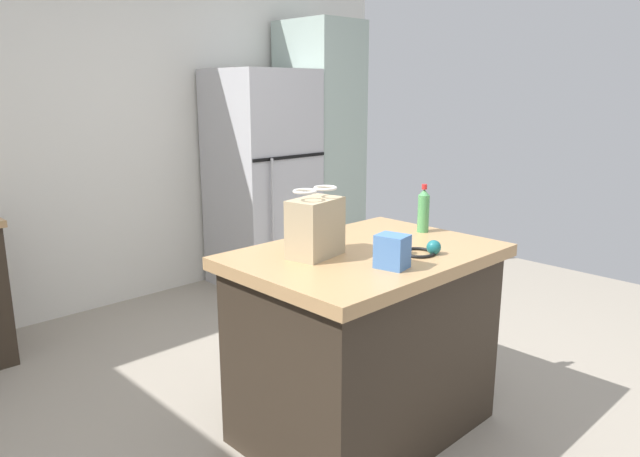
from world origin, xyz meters
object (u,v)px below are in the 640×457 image
(bottle, at_px, (423,211))
(ear_defenders, at_px, (418,249))
(tall_cabinet, at_px, (320,149))
(kitchen_island, at_px, (365,341))
(refrigerator, at_px, (262,179))
(shopping_bag, at_px, (315,227))
(small_box, at_px, (392,251))

(bottle, height_order, ear_defenders, bottle)
(tall_cabinet, distance_m, ear_defenders, 2.80)
(ear_defenders, bearing_deg, bottle, 33.54)
(kitchen_island, bearing_deg, tall_cabinet, 50.44)
(tall_cabinet, xyz_separation_m, bottle, (-1.25, -2.05, -0.08))
(refrigerator, height_order, tall_cabinet, tall_cabinet)
(kitchen_island, relative_size, ear_defenders, 5.58)
(refrigerator, distance_m, tall_cabinet, 0.69)
(refrigerator, relative_size, ear_defenders, 8.28)
(refrigerator, relative_size, shopping_bag, 5.88)
(small_box, xyz_separation_m, ear_defenders, (0.24, 0.05, -0.05))
(kitchen_island, relative_size, tall_cabinet, 0.55)
(kitchen_island, height_order, tall_cabinet, tall_cabinet)
(bottle, bearing_deg, kitchen_island, -175.57)
(small_box, bearing_deg, ear_defenders, 11.02)
(kitchen_island, xyz_separation_m, ear_defenders, (0.12, -0.20, 0.47))
(small_box, bearing_deg, tall_cabinet, 51.65)
(ear_defenders, bearing_deg, shopping_bag, 139.56)
(ear_defenders, bearing_deg, small_box, -168.98)
(kitchen_island, bearing_deg, shopping_bag, 157.44)
(shopping_bag, distance_m, small_box, 0.36)
(shopping_bag, xyz_separation_m, small_box, (0.11, -0.34, -0.06))
(tall_cabinet, relative_size, shopping_bag, 7.25)
(small_box, xyz_separation_m, bottle, (0.59, 0.28, 0.04))
(shopping_bag, relative_size, ear_defenders, 1.41)
(shopping_bag, bearing_deg, kitchen_island, -22.56)
(small_box, bearing_deg, shopping_bag, 107.28)
(kitchen_island, relative_size, shopping_bag, 3.96)
(bottle, distance_m, ear_defenders, 0.44)
(small_box, height_order, bottle, bottle)
(kitchen_island, bearing_deg, small_box, -116.27)
(ear_defenders, bearing_deg, refrigerator, 67.41)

